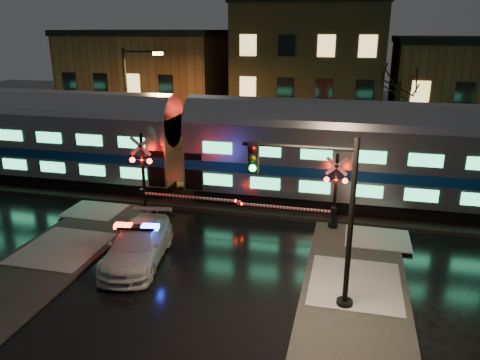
{
  "coord_description": "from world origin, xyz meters",
  "views": [
    {
      "loc": [
        5.95,
        -19.8,
        9.7
      ],
      "look_at": [
        0.5,
        2.5,
        2.2
      ],
      "focal_mm": 35.0,
      "sensor_mm": 36.0,
      "label": 1
    }
  ],
  "objects_px": {
    "crossing_signal_right": "(327,199)",
    "crossing_signal_left": "(149,181)",
    "police_car": "(138,245)",
    "traffic_light": "(321,220)",
    "streetlight": "(131,103)"
  },
  "relations": [
    {
      "from": "traffic_light",
      "to": "streetlight",
      "type": "bearing_deg",
      "value": 129.18
    },
    {
      "from": "crossing_signal_left",
      "to": "streetlight",
      "type": "distance_m",
      "value": 8.42
    },
    {
      "from": "police_car",
      "to": "crossing_signal_right",
      "type": "xyz_separation_m",
      "value": [
        7.66,
        5.4,
        0.83
      ]
    },
    {
      "from": "police_car",
      "to": "streetlight",
      "type": "height_order",
      "value": "streetlight"
    },
    {
      "from": "police_car",
      "to": "crossing_signal_left",
      "type": "distance_m",
      "value": 5.81
    },
    {
      "from": "traffic_light",
      "to": "crossing_signal_right",
      "type": "bearing_deg",
      "value": 85.12
    },
    {
      "from": "traffic_light",
      "to": "police_car",
      "type": "bearing_deg",
      "value": 162.63
    },
    {
      "from": "traffic_light",
      "to": "crossing_signal_left",
      "type": "bearing_deg",
      "value": 138.13
    },
    {
      "from": "police_car",
      "to": "traffic_light",
      "type": "height_order",
      "value": "traffic_light"
    },
    {
      "from": "police_car",
      "to": "traffic_light",
      "type": "xyz_separation_m",
      "value": [
        7.81,
        -1.56,
        2.58
      ]
    },
    {
      "from": "police_car",
      "to": "crossing_signal_left",
      "type": "height_order",
      "value": "crossing_signal_left"
    },
    {
      "from": "crossing_signal_left",
      "to": "traffic_light",
      "type": "height_order",
      "value": "traffic_light"
    },
    {
      "from": "police_car",
      "to": "traffic_light",
      "type": "distance_m",
      "value": 8.37
    },
    {
      "from": "crossing_signal_right",
      "to": "crossing_signal_left",
      "type": "xyz_separation_m",
      "value": [
        -9.52,
        0.01,
        0.2
      ]
    },
    {
      "from": "crossing_signal_right",
      "to": "police_car",
      "type": "bearing_deg",
      "value": -144.83
    }
  ]
}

